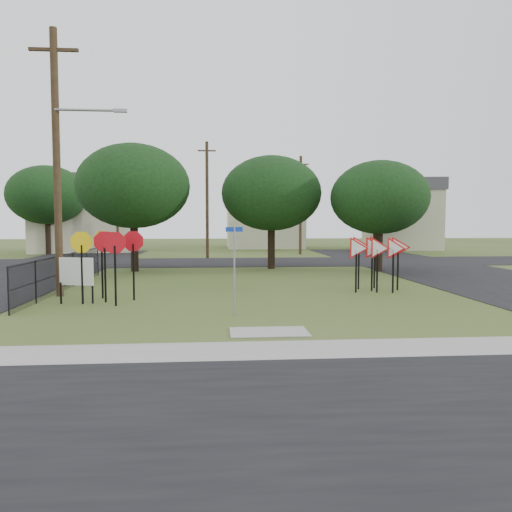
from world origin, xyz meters
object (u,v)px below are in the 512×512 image
Objects in this scene: street_name_sign at (234,264)px; stop_sign_cluster at (107,249)px; yield_sign_cluster at (376,250)px; info_board at (76,273)px.

street_name_sign is 1.06× the size of stop_sign_cluster.
info_board is (-11.35, -2.31, -0.62)m from yield_sign_cluster.
yield_sign_cluster is 1.78× the size of info_board.
street_name_sign is 1.67× the size of info_board.
info_board is at bearing 153.57° from street_name_sign.
stop_sign_cluster is (-4.36, 2.95, 0.31)m from street_name_sign.
street_name_sign is 0.94× the size of yield_sign_cluster.
yield_sign_cluster is at bearing 39.77° from street_name_sign.
yield_sign_cluster is (5.98, 4.98, 0.13)m from street_name_sign.
street_name_sign is at bearing -140.23° from yield_sign_cluster.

